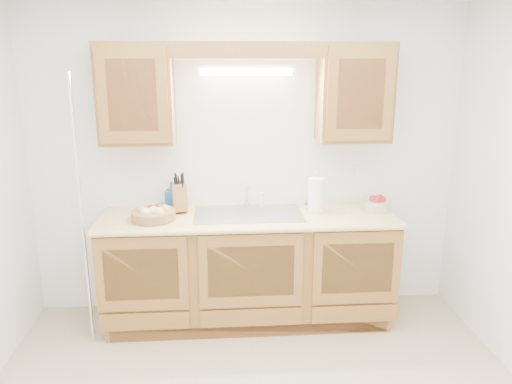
{
  "coord_description": "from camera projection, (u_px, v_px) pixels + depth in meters",
  "views": [
    {
      "loc": [
        -0.21,
        -2.51,
        2.09
      ],
      "look_at": [
        0.03,
        0.85,
        1.18
      ],
      "focal_mm": 35.0,
      "sensor_mm": 36.0,
      "label": 1
    }
  ],
  "objects": [
    {
      "name": "room",
      "position": [
        261.0,
        220.0,
        2.65
      ],
      "size": [
        3.52,
        3.5,
        2.5
      ],
      "color": "tan",
      "rests_on": "ground"
    },
    {
      "name": "base_cabinets",
      "position": [
        249.0,
        269.0,
        4.02
      ],
      "size": [
        2.2,
        0.6,
        0.86
      ],
      "primitive_type": "cube",
      "color": "brown",
      "rests_on": "ground"
    },
    {
      "name": "countertop",
      "position": [
        249.0,
        218.0,
        3.89
      ],
      "size": [
        2.3,
        0.63,
        0.04
      ],
      "primitive_type": "cube",
      "color": "#E7C779",
      "rests_on": "base_cabinets"
    },
    {
      "name": "upper_cabinet_left",
      "position": [
        136.0,
        94.0,
        3.73
      ],
      "size": [
        0.55,
        0.33,
        0.75
      ],
      "primitive_type": "cube",
      "color": "brown",
      "rests_on": "room"
    },
    {
      "name": "upper_cabinet_right",
      "position": [
        354.0,
        93.0,
        3.84
      ],
      "size": [
        0.55,
        0.33,
        0.75
      ],
      "primitive_type": "cube",
      "color": "brown",
      "rests_on": "room"
    },
    {
      "name": "valance",
      "position": [
        248.0,
        50.0,
        3.56
      ],
      "size": [
        2.2,
        0.05,
        0.12
      ],
      "primitive_type": "cube",
      "color": "brown",
      "rests_on": "room"
    },
    {
      "name": "fluorescent_fixture",
      "position": [
        246.0,
        70.0,
        3.82
      ],
      "size": [
        0.76,
        0.08,
        0.08
      ],
      "color": "white",
      "rests_on": "room"
    },
    {
      "name": "sink",
      "position": [
        248.0,
        223.0,
        3.92
      ],
      "size": [
        0.84,
        0.46,
        0.36
      ],
      "color": "#9E9EA3",
      "rests_on": "countertop"
    },
    {
      "name": "wire_shelf_pole",
      "position": [
        82.0,
        216.0,
        3.53
      ],
      "size": [
        0.03,
        0.03,
        2.0
      ],
      "primitive_type": "cylinder",
      "color": "silver",
      "rests_on": "ground"
    },
    {
      "name": "outlet_plate",
      "position": [
        359.0,
        173.0,
        4.18
      ],
      "size": [
        0.08,
        0.01,
        0.12
      ],
      "primitive_type": "cube",
      "color": "white",
      "rests_on": "room"
    },
    {
      "name": "fruit_basket",
      "position": [
        154.0,
        214.0,
        3.77
      ],
      "size": [
        0.38,
        0.38,
        0.1
      ],
      "rotation": [
        0.0,
        0.0,
        -0.15
      ],
      "color": "olive",
      "rests_on": "countertop"
    },
    {
      "name": "knife_block",
      "position": [
        180.0,
        197.0,
        3.95
      ],
      "size": [
        0.14,
        0.2,
        0.32
      ],
      "rotation": [
        0.0,
        0.0,
        0.18
      ],
      "color": "brown",
      "rests_on": "countertop"
    },
    {
      "name": "orange_canister",
      "position": [
        180.0,
        194.0,
        4.02
      ],
      "size": [
        0.11,
        0.11,
        0.25
      ],
      "rotation": [
        0.0,
        0.0,
        -0.36
      ],
      "color": "orange",
      "rests_on": "countertop"
    },
    {
      "name": "soap_bottle",
      "position": [
        172.0,
        195.0,
        4.06
      ],
      "size": [
        0.11,
        0.11,
        0.22
      ],
      "primitive_type": "imported",
      "rotation": [
        0.0,
        0.0,
        -0.1
      ],
      "color": "blue",
      "rests_on": "countertop"
    },
    {
      "name": "sponge",
      "position": [
        311.0,
        203.0,
        4.16
      ],
      "size": [
        0.12,
        0.1,
        0.02
      ],
      "rotation": [
        0.0,
        0.0,
        -0.4
      ],
      "color": "#CC333F",
      "rests_on": "countertop"
    },
    {
      "name": "paper_towel",
      "position": [
        316.0,
        195.0,
        3.94
      ],
      "size": [
        0.16,
        0.16,
        0.32
      ],
      "rotation": [
        0.0,
        0.0,
        -0.28
      ],
      "color": "silver",
      "rests_on": "countertop"
    },
    {
      "name": "apple_bowl",
      "position": [
        376.0,
        204.0,
        3.99
      ],
      "size": [
        0.26,
        0.26,
        0.13
      ],
      "rotation": [
        0.0,
        0.0,
        -0.1
      ],
      "color": "silver",
      "rests_on": "countertop"
    }
  ]
}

